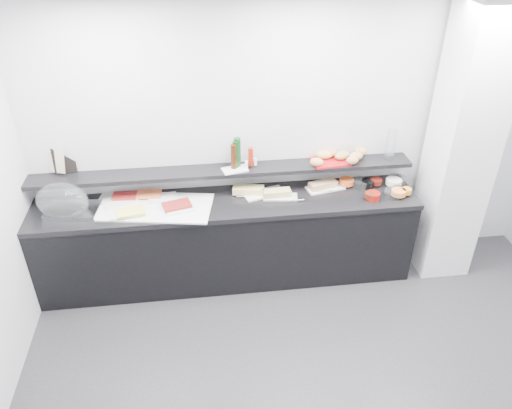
{
  "coord_description": "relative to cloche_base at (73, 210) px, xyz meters",
  "views": [
    {
      "loc": [
        -0.92,
        -2.26,
        3.36
      ],
      "look_at": [
        -0.45,
        1.45,
        1.0
      ],
      "focal_mm": 35.0,
      "sensor_mm": 36.0,
      "label": 1
    }
  ],
  "objects": [
    {
      "name": "cloche_base",
      "position": [
        0.0,
        0.0,
        0.0
      ],
      "size": [
        0.49,
        0.36,
        0.04
      ],
      "primitive_type": "cube",
      "rotation": [
        0.0,
        0.0,
        -0.12
      ],
      "color": "silver",
      "rests_on": "counter_top"
    },
    {
      "name": "bowl_black_jam",
      "position": [
        2.78,
        0.1,
        0.02
      ],
      "size": [
        0.16,
        0.16,
        0.07
      ],
      "primitive_type": "cylinder",
      "rotation": [
        0.0,
        0.0,
        0.36
      ],
      "color": "black",
      "rests_on": "counter_top"
    },
    {
      "name": "platter_cheese",
      "position": [
        0.47,
        -0.11,
        0.0
      ],
      "size": [
        0.29,
        0.22,
        0.01
      ],
      "primitive_type": "cube",
      "rotation": [
        0.0,
        0.0,
        0.17
      ],
      "color": "white",
      "rests_on": "linen_runner"
    },
    {
      "name": "wall_shelf",
      "position": [
        1.38,
        0.19,
        0.21
      ],
      "size": [
        3.6,
        0.25,
        0.04
      ],
      "primitive_type": "cube",
      "color": "black",
      "rests_on": "back_wall"
    },
    {
      "name": "back_wall",
      "position": [
        2.08,
        0.31,
        0.43
      ],
      "size": [
        5.0,
        0.02,
        2.7
      ],
      "primitive_type": "cube",
      "color": "silver",
      "rests_on": "ground"
    },
    {
      "name": "shaker_salt",
      "position": [
        1.6,
        0.16,
        0.28
      ],
      "size": [
        0.04,
        0.04,
        0.07
      ],
      "primitive_type": "cylinder",
      "rotation": [
        0.0,
        0.0,
        -0.26
      ],
      "color": "white",
      "rests_on": "condiment_tray"
    },
    {
      "name": "bread_roll_n",
      "position": [
        2.42,
        0.28,
        0.29
      ],
      "size": [
        0.17,
        0.12,
        0.08
      ],
      "primitive_type": "ellipsoid",
      "rotation": [
        0.0,
        0.0,
        -0.15
      ],
      "color": "#B37644",
      "rests_on": "bread_tray"
    },
    {
      "name": "cloche_dome",
      "position": [
        -0.07,
        0.0,
        0.11
      ],
      "size": [
        0.53,
        0.41,
        0.34
      ],
      "primitive_type": "ellipsoid",
      "rotation": [
        0.0,
        0.0,
        -0.22
      ],
      "color": "white",
      "rests_on": "cloche_base"
    },
    {
      "name": "food_meat_b",
      "position": [
        0.93,
        -0.06,
        0.02
      ],
      "size": [
        0.28,
        0.22,
        0.02
      ],
      "primitive_type": "cube",
      "rotation": [
        0.0,
        0.0,
        0.26
      ],
      "color": "maroon",
      "rests_on": "platter_meat_b"
    },
    {
      "name": "bowl_black_fruit",
      "position": [
        3.02,
        -0.08,
        0.02
      ],
      "size": [
        0.15,
        0.15,
        0.07
      ],
      "primitive_type": "cylinder",
      "rotation": [
        0.0,
        0.0,
        -0.24
      ],
      "color": "black",
      "rests_on": "counter_top"
    },
    {
      "name": "fill_red_jam",
      "position": [
        2.72,
        -0.13,
        0.03
      ],
      "size": [
        0.12,
        0.12,
        0.05
      ],
      "primitive_type": "cylinder",
      "rotation": [
        0.0,
        0.0,
        0.31
      ],
      "color": "#52180B",
      "rests_on": "bowl_red_jam"
    },
    {
      "name": "bread_roll_nw",
      "position": [
        2.36,
        0.24,
        0.29
      ],
      "size": [
        0.17,
        0.13,
        0.08
      ],
      "primitive_type": "ellipsoid",
      "rotation": [
        0.0,
        0.0,
        -0.19
      ],
      "color": "tan",
      "rests_on": "bread_tray"
    },
    {
      "name": "sandwich_food_left",
      "position": [
        1.61,
        0.12,
        0.02
      ],
      "size": [
        0.31,
        0.16,
        0.06
      ],
      "primitive_type": "cube",
      "rotation": [
        0.0,
        0.0,
        -0.15
      ],
      "color": "#DBC472",
      "rests_on": "sandwich_plate_left"
    },
    {
      "name": "fill_black_fruit",
      "position": [
        3.09,
        -0.1,
        0.03
      ],
      "size": [
        0.12,
        0.12,
        0.05
      ],
      "primitive_type": "cylinder",
      "rotation": [
        0.0,
        0.0,
        0.29
      ],
      "color": "orange",
      "rests_on": "bowl_black_fruit"
    },
    {
      "name": "buffet_cabinet",
      "position": [
        1.38,
        0.01,
        -0.5
      ],
      "size": [
        3.6,
        0.6,
        0.85
      ],
      "primitive_type": "cube",
      "color": "black",
      "rests_on": "ground"
    },
    {
      "name": "fill_glass_fruit",
      "position": [
        2.58,
        0.15,
        0.03
      ],
      "size": [
        0.16,
        0.16,
        0.05
      ],
      "primitive_type": "cylinder",
      "rotation": [
        0.0,
        0.0,
        -0.12
      ],
      "color": "orange",
      "rests_on": "bowl_glass_fruit"
    },
    {
      "name": "food_cheese",
      "position": [
        0.52,
        -0.12,
        0.02
      ],
      "size": [
        0.27,
        0.21,
        0.02
      ],
      "primitive_type": "cube",
      "rotation": [
        0.0,
        0.0,
        0.22
      ],
      "color": "#F3DF5E",
      "rests_on": "platter_cheese"
    },
    {
      "name": "carafe",
      "position": [
        2.99,
        0.19,
        0.38
      ],
      "size": [
        0.11,
        0.11,
        0.3
      ],
      "primitive_type": "cylinder",
      "rotation": [
        0.0,
        0.0,
        -0.18
      ],
      "color": "silver",
      "rests_on": "wall_shelf"
    },
    {
      "name": "sandwich_plate_left",
      "position": [
        1.75,
        0.1,
        -0.01
      ],
      "size": [
        0.42,
        0.27,
        0.01
      ],
      "primitive_type": "cube",
      "rotation": [
        0.0,
        0.0,
        0.28
      ],
      "color": "white",
      "rests_on": "counter_top"
    },
    {
      "name": "print_art",
      "position": [
        -0.12,
        0.29,
        0.36
      ],
      "size": [
        0.16,
        0.1,
        0.22
      ],
      "primitive_type": "cube",
      "rotation": [
        -0.21,
        0.0,
        -0.39
      ],
      "color": "#D0B196",
      "rests_on": "framed_print"
    },
    {
      "name": "fill_glass_cream",
      "position": [
        3.04,
        0.09,
        0.03
      ],
      "size": [
        0.2,
        0.2,
        0.05
      ],
      "primitive_type": "cylinder",
      "rotation": [
        0.0,
        0.0,
        -0.42
      ],
      "color": "white",
      "rests_on": "bowl_glass_cream"
    },
    {
      "name": "sandwich_plate_mid",
      "position": [
        1.9,
        0.01,
        -0.01
      ],
      "size": [
        0.34,
        0.18,
        0.01
      ],
      "primitive_type": "cube",
      "rotation": [
        0.0,
        0.0,
        -0.15
      ],
      "color": "silver",
      "rests_on": "counter_top"
    },
    {
      "name": "bread_roll_se",
      "position": [
        2.65,
        0.17,
        0.29
      ],
      "size": [
        0.16,
        0.13,
        0.08
      ],
      "primitive_type": "ellipsoid",
      "rotation": [
        0.0,
        0.0,
        0.26
      ],
      "color": "tan",
      "rests_on": "bread_tray"
    },
    {
      "name": "bread_tray",
      "position": [
        2.41,
        0.19,
        0.24
      ],
      "size": [
        0.37,
        0.28,
        0.02
      ],
      "primitive_type": "cube",
      "rotation": [
        0.0,
        0.0,
        0.1
      ],
      "color": "#AE1217",
      "rests_on": "wall_shelf"
    },
    {
      "name": "bowl_glass_fruit",
      "position": [
        2.71,
        0.12,
        0.02
      ],
      "size": [
        0.17,
        0.17,
        0.07
      ],
      "primitive_type": "cylinder",
      "rotation": [
        0.0,
        0.0,
        0.0
      ],
      "color": "white",
      "rests_on": "counter_top"
    },
    {
      "name": "bottle_green_a",
      "position": [
        1.5,
        0.2,
        0.37
      ],
      "size": [
        0.07,
        0.07,
        0.26
      ],
      "primitive_type": "cylinder",
      "rotation": [
        0.0,
        0.0,
        -0.18
      ],
      "color": "#0E3510",
      "rests_on": "condiment_tray"
    },
    {
      "name": "tongs_right",
      "position": [
        2.33,
        0.05,
        -0.0
      ],
      "size": [
        0.16,
        0.01,
        0.01
      ],
      "primitive_type": "cylinder",
      "rotation": [
        0.0,
        1.57,
        -0.0
      ],
      "color": "#A9ABB0",
      "rests_on": "sandwich_plate_right"
    },
    {
      "name": "platter_salmon",
      "position": [
        0.79,
        0.11,
        0.0
      ],
      "size": [
        0.28,
        0.2,
        0.01
      ],
      "primitive_type": "cube",
      "rotation": [
        0.0,
        0.0,
        0.08
      ],
      "color": "white",
      "rests_on": "linen_runner"
    },
    {
      "name": "bottle_green_b",
      "position": [
        1.52,
        0.22,
        0.38
      ],
      "size": [
        0.07,
        0.07,
        0.28
      ],
      "primitive_type": "cylinder",
      "rotation": [
        0.0,
        0.0,
        -0.17
      ],
      "color": "#103C1D",
      "rests_on": "condiment_tray"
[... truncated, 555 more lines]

